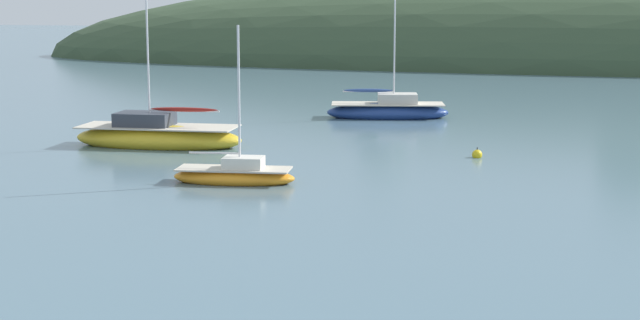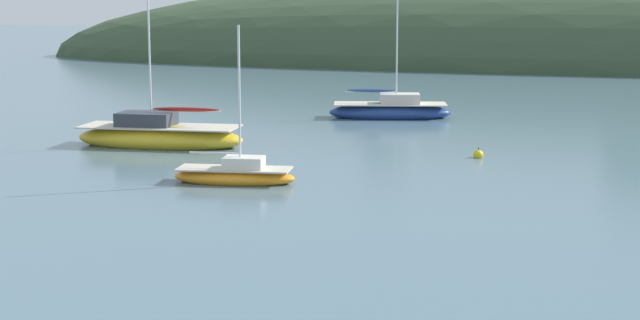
{
  "view_description": "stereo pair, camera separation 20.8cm",
  "coord_description": "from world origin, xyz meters",
  "px_view_note": "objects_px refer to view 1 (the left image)",
  "views": [
    {
      "loc": [
        8.01,
        -12.5,
        6.82
      ],
      "look_at": [
        0.0,
        20.0,
        1.2
      ],
      "focal_mm": 54.88,
      "sensor_mm": 36.0,
      "label": 1
    },
    {
      "loc": [
        8.21,
        -12.45,
        6.82
      ],
      "look_at": [
        0.0,
        20.0,
        1.2
      ],
      "focal_mm": 54.88,
      "sensor_mm": 36.0,
      "label": 2
    }
  ],
  "objects_px": {
    "sailboat_red_portside": "(157,136)",
    "mooring_buoy_channel": "(477,155)",
    "sailboat_yellow_far": "(388,111)",
    "sailboat_orange_cutter": "(235,175)"
  },
  "relations": [
    {
      "from": "mooring_buoy_channel",
      "to": "sailboat_yellow_far",
      "type": "bearing_deg",
      "value": 115.44
    },
    {
      "from": "sailboat_red_portside",
      "to": "sailboat_orange_cutter",
      "type": "height_order",
      "value": "sailboat_red_portside"
    },
    {
      "from": "sailboat_red_portside",
      "to": "mooring_buoy_channel",
      "type": "distance_m",
      "value": 14.57
    },
    {
      "from": "sailboat_red_portside",
      "to": "sailboat_yellow_far",
      "type": "height_order",
      "value": "sailboat_red_portside"
    },
    {
      "from": "sailboat_orange_cutter",
      "to": "mooring_buoy_channel",
      "type": "relative_size",
      "value": 11.04
    },
    {
      "from": "sailboat_yellow_far",
      "to": "mooring_buoy_channel",
      "type": "height_order",
      "value": "sailboat_yellow_far"
    },
    {
      "from": "sailboat_yellow_far",
      "to": "mooring_buoy_channel",
      "type": "distance_m",
      "value": 14.14
    },
    {
      "from": "sailboat_orange_cutter",
      "to": "sailboat_yellow_far",
      "type": "bearing_deg",
      "value": 84.12
    },
    {
      "from": "sailboat_orange_cutter",
      "to": "mooring_buoy_channel",
      "type": "height_order",
      "value": "sailboat_orange_cutter"
    },
    {
      "from": "sailboat_red_portside",
      "to": "mooring_buoy_channel",
      "type": "height_order",
      "value": "sailboat_red_portside"
    }
  ]
}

